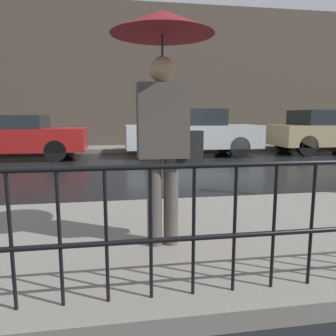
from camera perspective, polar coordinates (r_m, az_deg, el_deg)
The scene contains 10 objects.
ground_plane at distance 8.50m, azimuth -0.97°, elevation -0.04°, with size 80.00×80.00×0.00m, color black.
sidewalk_near at distance 3.66m, azimuth 11.03°, elevation -11.57°, with size 28.00×2.84×0.15m.
sidewalk_far at distance 12.94m, azimuth -3.89°, elevation 3.42°, with size 28.00×1.66×0.15m.
lane_marking at distance 8.50m, azimuth -0.97°, elevation -0.02°, with size 25.20×0.12×0.01m.
building_storefront at distance 13.93m, azimuth -4.42°, elevation 15.45°, with size 28.00×0.30×5.79m.
railing_foreground at distance 2.45m, azimuth 21.07°, elevation -6.78°, with size 12.00×0.04×0.91m.
pedestrian at distance 2.99m, azimuth -0.85°, elevation 15.93°, with size 0.91×0.91×2.10m.
car_red at distance 11.23m, azimuth -25.44°, elevation 4.99°, with size 4.35×1.79×1.37m.
car_silver at distance 11.09m, azimuth 4.00°, elevation 6.25°, with size 4.46×1.74×1.57m.
car_tan at distance 13.18m, azimuth 25.81°, elevation 5.77°, with size 3.92×1.72×1.54m.
Camera 1 is at (-1.22, -8.30, 1.36)m, focal length 35.00 mm.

